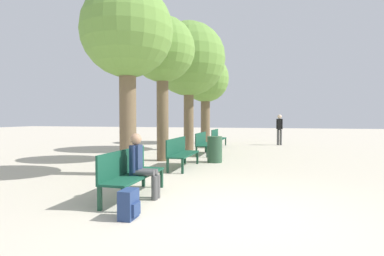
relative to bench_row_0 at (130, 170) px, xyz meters
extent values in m
plane|color=beige|center=(2.04, -0.50, -0.51)|extent=(80.00, 80.00, 0.00)
cube|color=#144733|center=(0.10, 0.00, -0.09)|extent=(0.51, 1.84, 0.04)
cube|color=#144733|center=(-0.13, 0.00, 0.16)|extent=(0.04, 1.84, 0.46)
cube|color=#19422D|center=(0.31, -0.87, -0.31)|extent=(0.06, 0.06, 0.39)
cube|color=#19422D|center=(0.31, 0.87, -0.31)|extent=(0.06, 0.06, 0.39)
cube|color=#19422D|center=(-0.11, -0.87, -0.31)|extent=(0.06, 0.06, 0.39)
cube|color=#19422D|center=(-0.11, 0.87, -0.31)|extent=(0.06, 0.06, 0.39)
cube|color=#144733|center=(0.10, 3.38, -0.09)|extent=(0.51, 1.84, 0.04)
cube|color=#144733|center=(-0.13, 3.38, 0.16)|extent=(0.04, 1.84, 0.46)
cube|color=#19422D|center=(0.31, 2.51, -0.31)|extent=(0.06, 0.06, 0.39)
cube|color=#19422D|center=(0.31, 4.26, -0.31)|extent=(0.06, 0.06, 0.39)
cube|color=#19422D|center=(-0.11, 2.51, -0.31)|extent=(0.06, 0.06, 0.39)
cube|color=#19422D|center=(-0.11, 4.26, -0.31)|extent=(0.06, 0.06, 0.39)
cube|color=#144733|center=(0.10, 6.76, -0.09)|extent=(0.51, 1.84, 0.04)
cube|color=#144733|center=(-0.13, 6.76, 0.16)|extent=(0.04, 1.84, 0.46)
cube|color=#19422D|center=(0.31, 5.89, -0.31)|extent=(0.06, 0.06, 0.39)
cube|color=#19422D|center=(0.31, 7.64, -0.31)|extent=(0.06, 0.06, 0.39)
cube|color=#19422D|center=(-0.11, 5.89, -0.31)|extent=(0.06, 0.06, 0.39)
cube|color=#19422D|center=(-0.11, 7.64, -0.31)|extent=(0.06, 0.06, 0.39)
cube|color=#144733|center=(0.10, 10.14, -0.09)|extent=(0.51, 1.84, 0.04)
cube|color=#144733|center=(-0.13, 10.14, 0.16)|extent=(0.04, 1.84, 0.46)
cube|color=#19422D|center=(0.31, 9.27, -0.31)|extent=(0.06, 0.06, 0.39)
cube|color=#19422D|center=(0.31, 11.02, -0.31)|extent=(0.06, 0.06, 0.39)
cube|color=#19422D|center=(-0.11, 9.27, -0.31)|extent=(0.06, 0.06, 0.39)
cube|color=#19422D|center=(-0.11, 11.02, -0.31)|extent=(0.06, 0.06, 0.39)
cylinder|color=brown|center=(-1.04, 2.03, 1.03)|extent=(0.43, 0.43, 3.08)
sphere|color=olive|center=(-1.04, 2.03, 3.23)|extent=(2.39, 2.39, 2.39)
cylinder|color=brown|center=(-1.04, 4.71, 1.12)|extent=(0.41, 0.41, 3.24)
sphere|color=olive|center=(-1.04, 4.71, 3.36)|extent=(2.26, 2.26, 2.26)
cylinder|color=brown|center=(-1.04, 8.26, 1.13)|extent=(0.46, 0.46, 3.27)
sphere|color=olive|center=(-1.04, 8.26, 3.70)|extent=(3.38, 3.38, 3.38)
cylinder|color=brown|center=(-1.04, 12.10, 1.01)|extent=(0.53, 0.53, 3.04)
sphere|color=olive|center=(-1.04, 12.10, 3.29)|extent=(2.75, 2.75, 2.75)
cylinder|color=#4C4C4C|center=(0.32, -0.07, -0.02)|extent=(0.39, 0.11, 0.11)
cylinder|color=#4C4C4C|center=(0.52, -0.07, -0.29)|extent=(0.11, 0.11, 0.43)
cylinder|color=#4C4C4C|center=(0.32, 0.06, -0.02)|extent=(0.39, 0.11, 0.11)
cylinder|color=#4C4C4C|center=(0.52, 0.06, -0.29)|extent=(0.11, 0.11, 0.43)
cube|color=navy|center=(0.13, -0.01, 0.20)|extent=(0.18, 0.21, 0.56)
cylinder|color=navy|center=(0.13, -0.12, 0.23)|extent=(0.08, 0.08, 0.50)
cylinder|color=navy|center=(0.13, 0.11, 0.23)|extent=(0.08, 0.08, 0.50)
sphere|color=#A37A5B|center=(0.13, -0.01, 0.59)|extent=(0.21, 0.21, 0.21)
cube|color=navy|center=(0.52, -1.11, -0.29)|extent=(0.20, 0.32, 0.43)
cube|color=navy|center=(0.64, -1.11, -0.35)|extent=(0.04, 0.23, 0.19)
cylinder|color=#4C4C4C|center=(3.07, 11.85, -0.08)|extent=(0.12, 0.12, 0.84)
cylinder|color=#4C4C4C|center=(3.22, 11.85, -0.08)|extent=(0.12, 0.12, 0.84)
cube|color=black|center=(3.14, 11.85, 0.63)|extent=(0.22, 0.25, 0.60)
cylinder|color=black|center=(3.02, 11.85, 0.65)|extent=(0.09, 0.09, 0.57)
cylinder|color=black|center=(3.27, 11.85, 0.65)|extent=(0.09, 0.09, 0.57)
sphere|color=beige|center=(3.14, 11.85, 1.05)|extent=(0.23, 0.23, 0.23)
cylinder|color=#2D5138|center=(0.79, 4.74, -0.07)|extent=(0.50, 0.50, 0.87)
camera|label=1|loc=(2.50, -5.13, 0.99)|focal=28.00mm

